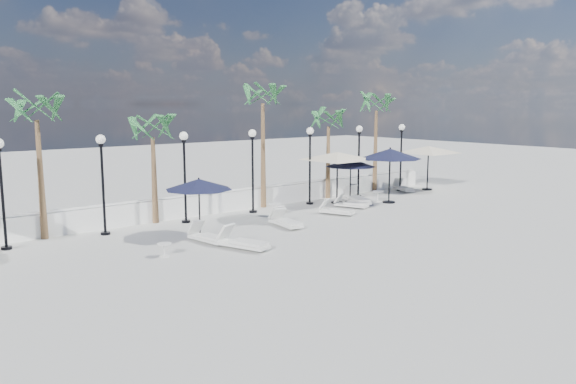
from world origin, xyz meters
TOP-DOWN VIEW (x-y plane):
  - ground at (0.00, 0.00)m, footprint 100.00×100.00m
  - balustrade at (0.00, 7.50)m, footprint 26.00×0.30m
  - lamppost_0 at (-10.50, 6.50)m, footprint 0.36×0.36m
  - lamppost_1 at (-7.00, 6.50)m, footprint 0.36×0.36m
  - lamppost_2 at (-3.50, 6.50)m, footprint 0.36×0.36m
  - lamppost_3 at (0.00, 6.50)m, footprint 0.36×0.36m
  - lamppost_4 at (3.50, 6.50)m, footprint 0.36×0.36m
  - lamppost_5 at (7.00, 6.50)m, footprint 0.36×0.36m
  - lamppost_6 at (10.50, 6.50)m, footprint 0.36×0.36m
  - palm_0 at (-9.00, 7.30)m, footprint 2.60×2.60m
  - palm_1 at (-4.50, 7.30)m, footprint 2.60×2.60m
  - palm_2 at (1.20, 7.30)m, footprint 2.60×2.60m
  - palm_3 at (5.50, 7.30)m, footprint 2.60×2.60m
  - palm_4 at (9.20, 7.30)m, footprint 2.60×2.60m
  - lounger_1 at (-4.61, 2.92)m, footprint 0.80×1.81m
  - lounger_2 at (-4.16, 1.35)m, footprint 1.21×2.03m
  - lounger_3 at (-0.78, 3.12)m, footprint 0.84×1.75m
  - lounger_4 at (-0.77, 3.17)m, footprint 0.81×1.89m
  - lounger_5 at (5.40, 5.10)m, footprint 1.45×2.25m
  - lounger_6 at (2.63, 3.66)m, footprint 1.08×1.70m
  - lounger_7 at (4.36, 4.45)m, footprint 1.08×1.72m
  - lounger_8 at (10.42, 6.22)m, footprint 1.17×1.78m
  - side_table_0 at (-6.71, 2.19)m, footprint 0.46×0.46m
  - side_table_1 at (0.30, 5.21)m, footprint 0.58×0.58m
  - side_table_2 at (6.63, 4.76)m, footprint 0.58×0.58m
  - parasol_navy_left at (-4.34, 3.92)m, footprint 2.56×2.56m
  - parasol_navy_mid at (5.43, 5.57)m, footprint 2.58×2.58m
  - parasol_navy_right at (6.89, 4.25)m, footprint 3.15×3.15m
  - parasol_cream_sq_a at (4.77, 5.85)m, footprint 5.68×5.68m
  - parasol_cream_sq_b at (12.00, 5.71)m, footprint 5.50×5.50m

SIDE VIEW (x-z plane):
  - ground at x=0.00m, z-range 0.00..0.00m
  - lounger_6 at x=2.63m, z-range -0.10..0.51m
  - lounger_7 at x=4.36m, z-range -0.10..0.51m
  - lounger_3 at x=-0.78m, z-range -0.10..0.52m
  - lounger_8 at x=10.42m, z-range -0.11..0.53m
  - lounger_1 at x=-4.61m, z-range -0.11..0.55m
  - lounger_4 at x=-0.77m, z-range -0.11..0.57m
  - lounger_2 at x=-4.16m, z-range -0.12..0.60m
  - side_table_0 at x=-6.71m, z-range 0.05..0.49m
  - lounger_5 at x=5.40m, z-range -0.13..0.67m
  - side_table_1 at x=0.30m, z-range 0.06..0.62m
  - side_table_2 at x=6.63m, z-range 0.06..0.63m
  - balustrade at x=0.00m, z-range -0.04..0.97m
  - parasol_navy_left at x=-4.34m, z-range 0.86..3.12m
  - parasol_navy_mid at x=5.43m, z-range 0.87..3.18m
  - parasol_navy_right at x=6.89m, z-range 1.07..3.90m
  - lamppost_0 at x=-10.50m, z-range 0.57..4.41m
  - lamppost_1 at x=-7.00m, z-range 0.57..4.41m
  - lamppost_2 at x=-3.50m, z-range 0.57..4.41m
  - lamppost_3 at x=0.00m, z-range 0.57..4.41m
  - lamppost_4 at x=3.50m, z-range 0.57..4.41m
  - lamppost_5 at x=7.00m, z-range 0.57..4.41m
  - lamppost_6 at x=10.50m, z-range 0.57..4.41m
  - parasol_cream_sq_b at x=12.00m, z-range 1.17..3.92m
  - parasol_cream_sq_a at x=4.77m, z-range 1.19..3.97m
  - palm_1 at x=-4.50m, z-range 1.40..6.10m
  - palm_3 at x=5.50m, z-range 1.50..6.40m
  - palm_0 at x=-9.00m, z-range 1.78..7.28m
  - palm_4 at x=9.20m, z-range 1.88..7.58m
  - palm_2 at x=1.20m, z-range 2.07..8.17m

